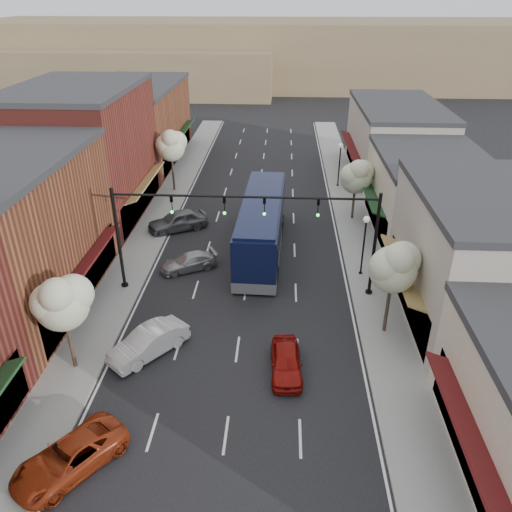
# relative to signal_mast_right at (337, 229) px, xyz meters

# --- Properties ---
(ground) EXTENTS (160.00, 160.00, 0.00)m
(ground) POSITION_rel_signal_mast_right_xyz_m (-5.62, -8.00, -4.62)
(ground) COLOR black
(ground) RESTS_ON ground
(sidewalk_left) EXTENTS (2.80, 73.00, 0.15)m
(sidewalk_left) POSITION_rel_signal_mast_right_xyz_m (-14.02, 10.50, -4.55)
(sidewalk_left) COLOR gray
(sidewalk_left) RESTS_ON ground
(sidewalk_right) EXTENTS (2.80, 73.00, 0.15)m
(sidewalk_right) POSITION_rel_signal_mast_right_xyz_m (2.78, 10.50, -4.55)
(sidewalk_right) COLOR gray
(sidewalk_right) RESTS_ON ground
(curb_left) EXTENTS (0.25, 73.00, 0.17)m
(curb_left) POSITION_rel_signal_mast_right_xyz_m (-12.62, 10.50, -4.55)
(curb_left) COLOR gray
(curb_left) RESTS_ON ground
(curb_right) EXTENTS (0.25, 73.00, 0.17)m
(curb_right) POSITION_rel_signal_mast_right_xyz_m (1.38, 10.50, -4.55)
(curb_right) COLOR gray
(curb_right) RESTS_ON ground
(bldg_left_midnear) EXTENTS (10.14, 14.10, 9.40)m
(bldg_left_midnear) POSITION_rel_signal_mast_right_xyz_m (-19.85, -2.00, 0.03)
(bldg_left_midnear) COLOR brown
(bldg_left_midnear) RESTS_ON ground
(bldg_left_midfar) EXTENTS (10.14, 14.10, 10.90)m
(bldg_left_midfar) POSITION_rel_signal_mast_right_xyz_m (-19.86, 12.00, 0.78)
(bldg_left_midfar) COLOR maroon
(bldg_left_midfar) RESTS_ON ground
(bldg_left_far) EXTENTS (10.14, 18.10, 8.40)m
(bldg_left_far) POSITION_rel_signal_mast_right_xyz_m (-19.84, 28.00, -0.46)
(bldg_left_far) COLOR brown
(bldg_left_far) RESTS_ON ground
(bldg_right_midnear) EXTENTS (9.14, 12.10, 7.90)m
(bldg_right_midnear) POSITION_rel_signal_mast_right_xyz_m (8.10, -2.00, -0.72)
(bldg_right_midnear) COLOR #A3988C
(bldg_right_midnear) RESTS_ON ground
(bldg_right_midfar) EXTENTS (9.14, 12.10, 6.40)m
(bldg_right_midfar) POSITION_rel_signal_mast_right_xyz_m (8.08, 10.00, -1.46)
(bldg_right_midfar) COLOR beige
(bldg_right_midfar) RESTS_ON ground
(bldg_right_far) EXTENTS (9.14, 16.10, 7.40)m
(bldg_right_far) POSITION_rel_signal_mast_right_xyz_m (8.09, 24.00, -0.96)
(bldg_right_far) COLOR #A3988C
(bldg_right_far) RESTS_ON ground
(hill_far) EXTENTS (120.00, 30.00, 12.00)m
(hill_far) POSITION_rel_signal_mast_right_xyz_m (-5.62, 82.00, 1.38)
(hill_far) COLOR #7A6647
(hill_far) RESTS_ON ground
(hill_near) EXTENTS (50.00, 20.00, 8.00)m
(hill_near) POSITION_rel_signal_mast_right_xyz_m (-30.62, 70.00, -0.62)
(hill_near) COLOR #7A6647
(hill_near) RESTS_ON ground
(signal_mast_right) EXTENTS (8.22, 0.46, 7.00)m
(signal_mast_right) POSITION_rel_signal_mast_right_xyz_m (0.00, 0.00, 0.00)
(signal_mast_right) COLOR black
(signal_mast_right) RESTS_ON ground
(signal_mast_left) EXTENTS (8.22, 0.46, 7.00)m
(signal_mast_left) POSITION_rel_signal_mast_right_xyz_m (-11.24, 0.00, 0.00)
(signal_mast_left) COLOR black
(signal_mast_left) RESTS_ON ground
(tree_right_near) EXTENTS (2.85, 2.65, 5.95)m
(tree_right_near) POSITION_rel_signal_mast_right_xyz_m (2.73, -4.05, -0.17)
(tree_right_near) COLOR #47382B
(tree_right_near) RESTS_ON ground
(tree_right_far) EXTENTS (2.85, 2.65, 5.43)m
(tree_right_far) POSITION_rel_signal_mast_right_xyz_m (2.73, 11.95, -0.63)
(tree_right_far) COLOR #47382B
(tree_right_far) RESTS_ON ground
(tree_left_near) EXTENTS (2.85, 2.65, 5.69)m
(tree_left_near) POSITION_rel_signal_mast_right_xyz_m (-13.87, -8.05, -0.40)
(tree_left_near) COLOR #47382B
(tree_left_near) RESTS_ON ground
(tree_left_far) EXTENTS (2.85, 2.65, 6.13)m
(tree_left_far) POSITION_rel_signal_mast_right_xyz_m (-13.87, 17.95, -0.02)
(tree_left_far) COLOR #47382B
(tree_left_far) RESTS_ON ground
(lamp_post_near) EXTENTS (0.44, 0.44, 4.44)m
(lamp_post_near) POSITION_rel_signal_mast_right_xyz_m (2.18, 2.50, -1.62)
(lamp_post_near) COLOR black
(lamp_post_near) RESTS_ON ground
(lamp_post_far) EXTENTS (0.44, 0.44, 4.44)m
(lamp_post_far) POSITION_rel_signal_mast_right_xyz_m (2.18, 20.00, -1.62)
(lamp_post_far) COLOR black
(lamp_post_far) RESTS_ON ground
(coach_bus) EXTENTS (3.35, 13.36, 4.05)m
(coach_bus) POSITION_rel_signal_mast_right_xyz_m (-4.82, 5.90, -2.52)
(coach_bus) COLOR black
(coach_bus) RESTS_ON ground
(red_hatchback) EXTENTS (1.75, 3.98, 1.33)m
(red_hatchback) POSITION_rel_signal_mast_right_xyz_m (-2.97, -7.68, -3.96)
(red_hatchback) COLOR maroon
(red_hatchback) RESTS_ON ground
(parked_car_a) EXTENTS (4.63, 5.15, 1.33)m
(parked_car_a) POSITION_rel_signal_mast_right_xyz_m (-11.78, -14.06, -3.96)
(parked_car_a) COLOR maroon
(parked_car_a) RESTS_ON ground
(parked_car_b) EXTENTS (4.13, 4.52, 1.50)m
(parked_car_b) POSITION_rel_signal_mast_right_xyz_m (-10.35, -6.61, -3.87)
(parked_car_b) COLOR silver
(parked_car_b) RESTS_ON ground
(parked_car_c) EXTENTS (4.31, 3.28, 1.16)m
(parked_car_c) POSITION_rel_signal_mast_right_xyz_m (-9.82, 2.68, -4.04)
(parked_car_c) COLOR #9A9A9F
(parked_car_c) RESTS_ON ground
(parked_car_d) EXTENTS (5.18, 4.11, 1.65)m
(parked_car_d) POSITION_rel_signal_mast_right_xyz_m (-11.82, 9.14, -3.80)
(parked_car_d) COLOR #595D61
(parked_car_d) RESTS_ON ground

